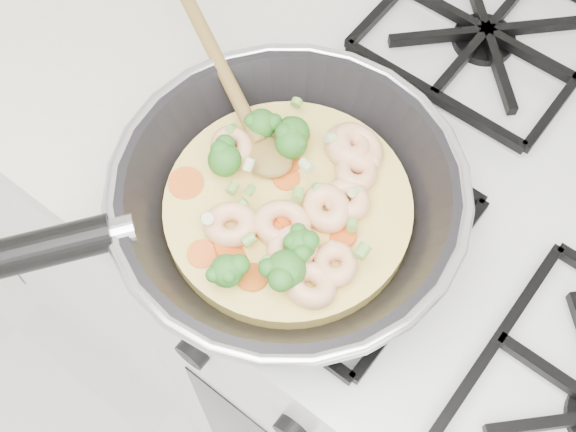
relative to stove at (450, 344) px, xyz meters
The scene contains 3 objects.
stove is the anchor object (origin of this frame).
counter_left 0.80m from the stove, behind, with size 1.00×0.60×0.90m.
skillet 0.56m from the stove, 135.96° to the right, with size 0.46×0.46×0.09m.
Camera 1 is at (0.02, 1.27, 1.55)m, focal length 46.20 mm.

